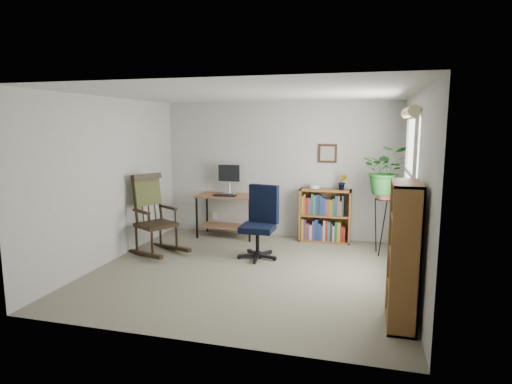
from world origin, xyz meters
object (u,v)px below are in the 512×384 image
(desk, at_px, (227,216))
(office_chair, at_px, (258,222))
(rocking_chair, at_px, (156,214))
(tall_bookshelf, at_px, (403,255))
(low_bookshelf, at_px, (325,215))

(desk, height_order, office_chair, office_chair)
(desk, bearing_deg, office_chair, -52.22)
(desk, xyz_separation_m, rocking_chair, (-0.74, -1.26, 0.25))
(rocking_chair, distance_m, tall_bookshelf, 3.88)
(office_chair, height_order, low_bookshelf, office_chair)
(low_bookshelf, bearing_deg, rocking_chair, -150.93)
(low_bookshelf, xyz_separation_m, tall_bookshelf, (1.07, -2.94, 0.27))
(office_chair, bearing_deg, rocking_chair, -162.94)
(low_bookshelf, bearing_deg, tall_bookshelf, -70.07)
(desk, relative_size, low_bookshelf, 1.16)
(low_bookshelf, bearing_deg, desk, -176.04)
(office_chair, height_order, rocking_chair, rocking_chair)
(low_bookshelf, distance_m, tall_bookshelf, 3.14)
(low_bookshelf, height_order, tall_bookshelf, tall_bookshelf)
(tall_bookshelf, bearing_deg, low_bookshelf, 109.93)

